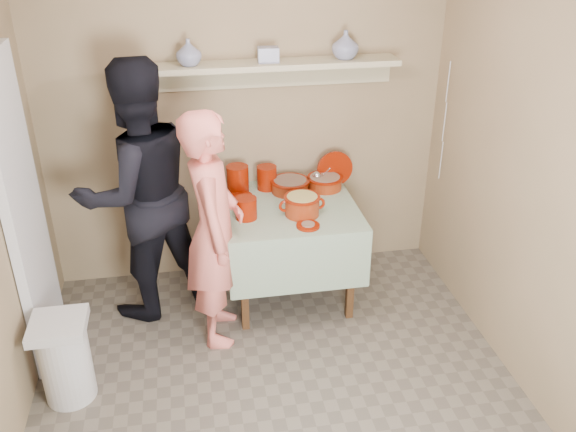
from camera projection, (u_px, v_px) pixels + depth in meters
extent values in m
plane|color=#61594C|center=(285.00, 418.00, 3.60)|extent=(3.50, 3.50, 0.00)
cube|color=silver|center=(25.00, 215.00, 3.74)|extent=(0.06, 0.70, 2.00)
cylinder|color=#6C1002|center=(238.00, 180.00, 4.53)|extent=(0.17, 0.17, 0.22)
cylinder|color=#6C1002|center=(267.00, 178.00, 4.62)|extent=(0.15, 0.15, 0.18)
cylinder|color=#6C1002|center=(246.00, 208.00, 4.19)|extent=(0.15, 0.15, 0.15)
cylinder|color=#6C1002|center=(241.00, 198.00, 4.46)|extent=(0.16, 0.16, 0.05)
cylinder|color=#6C1002|center=(335.00, 169.00, 4.70)|extent=(0.28, 0.03, 0.28)
imported|color=navy|center=(345.00, 45.00, 4.29)|extent=(0.25, 0.25, 0.20)
imported|color=navy|center=(189.00, 52.00, 4.11)|extent=(0.19, 0.19, 0.18)
cube|color=navy|center=(268.00, 55.00, 4.22)|extent=(0.15, 0.11, 0.10)
imported|color=#EF7267|center=(214.00, 230.00, 3.96)|extent=(0.44, 0.63, 1.63)
imported|color=black|center=(139.00, 193.00, 4.19)|extent=(1.12, 1.03, 1.87)
cube|color=#937D5A|center=(244.00, 115.00, 4.54)|extent=(3.00, 0.02, 2.60)
cube|color=#937D5A|center=(564.00, 200.00, 3.24)|extent=(0.02, 3.50, 2.60)
cube|color=#4C2D16|center=(244.00, 286.00, 4.20)|extent=(0.05, 0.05, 0.71)
cube|color=#4C2D16|center=(351.00, 275.00, 4.32)|extent=(0.05, 0.05, 0.71)
cube|color=#4C2D16|center=(234.00, 234.00, 4.87)|extent=(0.05, 0.05, 0.71)
cube|color=#4C2D16|center=(326.00, 226.00, 4.98)|extent=(0.05, 0.05, 0.71)
cube|color=#4C2D16|center=(289.00, 209.00, 4.42)|extent=(0.90, 0.90, 0.04)
cube|color=#1E592D|center=(289.00, 206.00, 4.41)|extent=(0.96, 0.96, 0.01)
cube|color=#1E592D|center=(301.00, 266.00, 4.09)|extent=(0.96, 0.01, 0.44)
cube|color=#1E592D|center=(278.00, 204.00, 4.93)|extent=(0.96, 0.01, 0.44)
cube|color=#1E592D|center=(224.00, 237.00, 4.43)|extent=(0.01, 0.96, 0.44)
cube|color=#1E592D|center=(351.00, 226.00, 4.58)|extent=(0.01, 0.96, 0.44)
cylinder|color=maroon|center=(290.00, 186.00, 4.59)|extent=(0.28, 0.28, 0.09)
cylinder|color=#6C1002|center=(290.00, 181.00, 4.57)|extent=(0.30, 0.30, 0.01)
cylinder|color=brown|center=(290.00, 183.00, 4.58)|extent=(0.25, 0.25, 0.05)
cylinder|color=maroon|center=(325.00, 183.00, 4.64)|extent=(0.26, 0.26, 0.09)
cylinder|color=#6C1002|center=(325.00, 178.00, 4.63)|extent=(0.28, 0.28, 0.01)
cylinder|color=#8C6B54|center=(325.00, 180.00, 4.63)|extent=(0.23, 0.23, 0.05)
cylinder|color=silver|center=(326.00, 172.00, 4.49)|extent=(0.01, 0.22, 0.16)
sphere|color=silver|center=(317.00, 176.00, 4.62)|extent=(0.07, 0.07, 0.07)
cylinder|color=maroon|center=(302.00, 206.00, 4.24)|extent=(0.24, 0.24, 0.14)
cylinder|color=#6C1002|center=(302.00, 197.00, 4.21)|extent=(0.25, 0.25, 0.01)
cylinder|color=tan|center=(302.00, 199.00, 4.22)|extent=(0.21, 0.21, 0.05)
torus|color=#6C1002|center=(285.00, 206.00, 4.22)|extent=(0.09, 0.02, 0.09)
torus|color=#6C1002|center=(319.00, 203.00, 4.26)|extent=(0.09, 0.02, 0.09)
cylinder|color=#6C1002|center=(308.00, 226.00, 4.11)|extent=(0.16, 0.16, 0.02)
cylinder|color=#8C6B54|center=(308.00, 224.00, 4.10)|extent=(0.09, 0.09, 0.01)
cube|color=#B9AF89|center=(273.00, 65.00, 4.27)|extent=(1.80, 0.25, 0.04)
cube|color=#B9AF89|center=(271.00, 74.00, 4.42)|extent=(1.80, 0.02, 0.18)
cylinder|color=silver|center=(66.00, 363.00, 3.65)|extent=(0.30, 0.30, 0.50)
cube|color=silver|center=(58.00, 326.00, 3.52)|extent=(0.32, 0.32, 0.06)
cylinder|color=silver|center=(448.00, 82.00, 4.43)|extent=(0.01, 0.01, 0.30)
cylinder|color=silver|center=(444.00, 122.00, 4.55)|extent=(0.01, 0.01, 0.30)
cylinder|color=silver|center=(441.00, 160.00, 4.67)|extent=(0.01, 0.01, 0.30)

